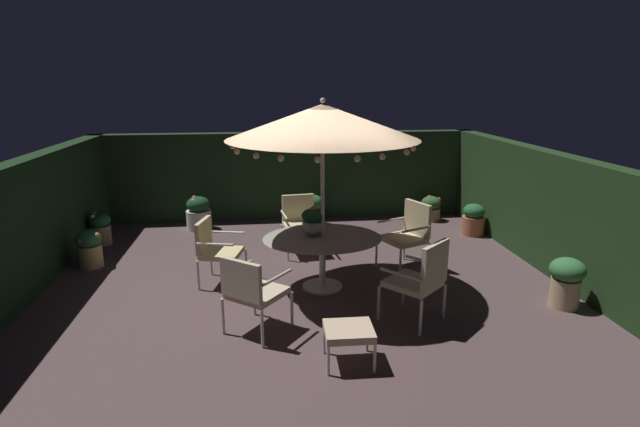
# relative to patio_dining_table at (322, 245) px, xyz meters

# --- Properties ---
(ground_plane) EXTENTS (7.95, 7.86, 0.02)m
(ground_plane) POSITION_rel_patio_dining_table_xyz_m (-0.26, 0.03, -0.64)
(ground_plane) COLOR #513D3F
(hedge_backdrop_rear) EXTENTS (7.95, 0.30, 1.81)m
(hedge_backdrop_rear) POSITION_rel_patio_dining_table_xyz_m (-0.26, 3.81, 0.27)
(hedge_backdrop_rear) COLOR #1E331B
(hedge_backdrop_rear) RESTS_ON ground_plane
(hedge_backdrop_left) EXTENTS (0.30, 7.86, 1.81)m
(hedge_backdrop_left) POSITION_rel_patio_dining_table_xyz_m (-4.08, 0.03, 0.27)
(hedge_backdrop_left) COLOR black
(hedge_backdrop_left) RESTS_ON ground_plane
(hedge_backdrop_right) EXTENTS (0.30, 7.86, 1.81)m
(hedge_backdrop_right) POSITION_rel_patio_dining_table_xyz_m (3.57, 0.03, 0.27)
(hedge_backdrop_right) COLOR #1D3419
(hedge_backdrop_right) RESTS_ON ground_plane
(patio_dining_table) EXTENTS (1.66, 1.39, 0.76)m
(patio_dining_table) POSITION_rel_patio_dining_table_xyz_m (0.00, 0.00, 0.00)
(patio_dining_table) COLOR silver
(patio_dining_table) RESTS_ON ground_plane
(patio_umbrella) EXTENTS (2.56, 2.56, 2.64)m
(patio_umbrella) POSITION_rel_patio_dining_table_xyz_m (0.00, 0.00, 1.70)
(patio_umbrella) COLOR silver
(patio_umbrella) RESTS_ON ground_plane
(centerpiece_planter) EXTENTS (0.33, 0.33, 0.42)m
(centerpiece_planter) POSITION_rel_patio_dining_table_xyz_m (-0.12, 0.10, 0.36)
(centerpiece_planter) COLOR beige
(centerpiece_planter) RESTS_ON patio_dining_table
(patio_chair_north) EXTENTS (0.67, 0.68, 0.97)m
(patio_chair_north) POSITION_rel_patio_dining_table_xyz_m (-0.19, 1.54, -0.06)
(patio_chair_north) COLOR silver
(patio_chair_north) RESTS_ON ground_plane
(patio_chair_northeast) EXTENTS (0.69, 0.70, 0.95)m
(patio_chair_northeast) POSITION_rel_patio_dining_table_xyz_m (-1.51, 0.35, -0.08)
(patio_chair_northeast) COLOR silver
(patio_chair_northeast) RESTS_ON ground_plane
(patio_chair_east) EXTENTS (0.84, 0.84, 0.96)m
(patio_chair_east) POSITION_rel_patio_dining_table_xyz_m (-0.96, -1.21, -0.07)
(patio_chair_east) COLOR silver
(patio_chair_east) RESTS_ON ground_plane
(patio_chair_southeast) EXTENTS (0.85, 0.85, 1.05)m
(patio_chair_southeast) POSITION_rel_patio_dining_table_xyz_m (1.05, -1.16, -0.04)
(patio_chair_southeast) COLOR silver
(patio_chair_southeast) RESTS_ON ground_plane
(patio_chair_south) EXTENTS (0.79, 0.80, 1.04)m
(patio_chair_south) POSITION_rel_patio_dining_table_xyz_m (1.43, 0.63, -0.04)
(patio_chair_south) COLOR silver
(patio_chair_south) RESTS_ON ground_plane
(ottoman_footrest) EXTENTS (0.51, 0.46, 0.41)m
(ottoman_footrest) POSITION_rel_patio_dining_table_xyz_m (0.03, -1.95, -0.28)
(ottoman_footrest) COLOR silver
(ottoman_footrest) RESTS_ON ground_plane
(potted_plant_back_right) EXTENTS (0.46, 0.46, 0.62)m
(potted_plant_back_right) POSITION_rel_patio_dining_table_xyz_m (0.17, 3.16, -0.29)
(potted_plant_back_right) COLOR #A16C41
(potted_plant_back_right) RESTS_ON ground_plane
(potted_plant_right_far) EXTENTS (0.38, 0.38, 0.60)m
(potted_plant_right_far) POSITION_rel_patio_dining_table_xyz_m (-3.53, 1.22, -0.32)
(potted_plant_right_far) COLOR tan
(potted_plant_right_far) RESTS_ON ground_plane
(potted_plant_front_corner) EXTENTS (0.37, 0.37, 0.59)m
(potted_plant_front_corner) POSITION_rel_patio_dining_table_xyz_m (-3.71, 2.34, -0.32)
(potted_plant_front_corner) COLOR #8B6F56
(potted_plant_front_corner) RESTS_ON ground_plane
(potted_plant_back_left) EXTENTS (0.49, 0.49, 0.66)m
(potted_plant_back_left) POSITION_rel_patio_dining_table_xyz_m (-2.08, 3.12, -0.31)
(potted_plant_back_left) COLOR beige
(potted_plant_back_left) RESTS_ON ground_plane
(potted_plant_back_center) EXTENTS (0.41, 0.42, 0.51)m
(potted_plant_back_center) POSITION_rel_patio_dining_table_xyz_m (2.69, 3.19, -0.37)
(potted_plant_back_center) COLOR olive
(potted_plant_back_center) RESTS_ON ground_plane
(potted_plant_right_near) EXTENTS (0.42, 0.42, 0.60)m
(potted_plant_right_near) POSITION_rel_patio_dining_table_xyz_m (3.16, 2.13, -0.34)
(potted_plant_right_near) COLOR #AB603E
(potted_plant_right_near) RESTS_ON ground_plane
(potted_plant_left_far) EXTENTS (0.44, 0.44, 0.66)m
(potted_plant_left_far) POSITION_rel_patio_dining_table_xyz_m (3.06, -0.96, -0.27)
(potted_plant_left_far) COLOR tan
(potted_plant_left_far) RESTS_ON ground_plane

